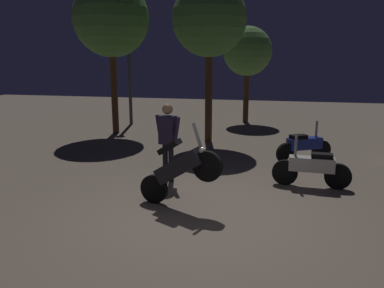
{
  "coord_description": "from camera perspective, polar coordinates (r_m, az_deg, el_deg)",
  "views": [
    {
      "loc": [
        1.33,
        -6.2,
        2.71
      ],
      "look_at": [
        -0.44,
        1.32,
        1.0
      ],
      "focal_mm": 35.74,
      "sensor_mm": 36.0,
      "label": 1
    }
  ],
  "objects": [
    {
      "name": "tree_center_bg",
      "position": [
        16.93,
        8.27,
        13.46
      ],
      "size": [
        2.09,
        2.09,
        4.11
      ],
      "color": "#4C331E",
      "rests_on": "ground_plane"
    },
    {
      "name": "motorcycle_black_foreground",
      "position": [
        7.03,
        -1.9,
        -3.74
      ],
      "size": [
        1.65,
        0.48,
        1.63
      ],
      "rotation": [
        0.0,
        0.0,
        -0.2
      ],
      "color": "black",
      "rests_on": "ground_plane"
    },
    {
      "name": "tree_left_bg",
      "position": [
        12.73,
        2.61,
        18.0
      ],
      "size": [
        2.38,
        2.38,
        5.16
      ],
      "color": "#4C331E",
      "rests_on": "ground_plane"
    },
    {
      "name": "tree_right_bg",
      "position": [
        14.53,
        -11.97,
        17.77
      ],
      "size": [
        2.71,
        2.71,
        5.49
      ],
      "color": "#4C331E",
      "rests_on": "ground_plane"
    },
    {
      "name": "ground_plane",
      "position": [
        6.9,
        1.04,
        -10.65
      ],
      "size": [
        40.0,
        40.0,
        0.0
      ],
      "primitive_type": "plane",
      "color": "#756656"
    },
    {
      "name": "motorcycle_blue_parked_right",
      "position": [
        10.69,
        16.39,
        -0.3
      ],
      "size": [
        1.47,
        0.95,
        1.11
      ],
      "rotation": [
        0.0,
        0.0,
        0.55
      ],
      "color": "black",
      "rests_on": "ground_plane"
    },
    {
      "name": "streetlamp_near",
      "position": [
        16.43,
        -9.4,
        13.0
      ],
      "size": [
        0.36,
        0.36,
        4.51
      ],
      "color": "#38383D",
      "rests_on": "ground_plane"
    },
    {
      "name": "motorcycle_white_parked_left",
      "position": [
        8.64,
        17.41,
        -3.34
      ],
      "size": [
        1.66,
        0.35,
        1.11
      ],
      "rotation": [
        0.0,
        0.0,
        3.09
      ],
      "color": "black",
      "rests_on": "ground_plane"
    },
    {
      "name": "person_rider_beside",
      "position": [
        8.52,
        -3.63,
        1.33
      ],
      "size": [
        0.66,
        0.35,
        1.77
      ],
      "rotation": [
        0.0,
        0.0,
        1.24
      ],
      "color": "black",
      "rests_on": "ground_plane"
    }
  ]
}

